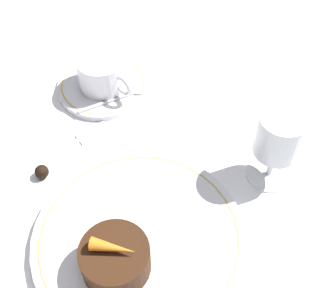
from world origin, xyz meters
TOP-DOWN VIEW (x-y plane):
  - ground_plane at (0.00, 0.00)m, footprint 3.00×3.00m
  - dinner_plate at (0.03, -0.06)m, footprint 0.27×0.27m
  - saucer at (-0.20, 0.10)m, footprint 0.15×0.15m
  - coffee_cup at (-0.20, 0.10)m, footprint 0.10×0.08m
  - spoon at (-0.16, 0.09)m, footprint 0.05×0.11m
  - wine_glass at (0.09, 0.14)m, footprint 0.06×0.06m
  - fork at (-0.15, -0.02)m, footprint 0.05×0.18m
  - dessert_cake at (0.04, -0.10)m, footprint 0.08×0.08m
  - carrot_garnish at (0.04, -0.10)m, footprint 0.05×0.04m
  - chocolate_truffle at (-0.14, -0.08)m, footprint 0.02×0.02m

SIDE VIEW (x-z plane):
  - ground_plane at x=0.00m, z-range 0.00..0.00m
  - fork at x=-0.15m, z-range 0.00..0.01m
  - saucer at x=-0.20m, z-range 0.00..0.01m
  - dinner_plate at x=0.03m, z-range 0.00..0.02m
  - chocolate_truffle at x=-0.14m, z-range 0.00..0.02m
  - spoon at x=-0.16m, z-range 0.01..0.01m
  - dessert_cake at x=0.04m, z-range 0.01..0.06m
  - coffee_cup at x=-0.20m, z-range 0.01..0.07m
  - carrot_garnish at x=0.04m, z-range 0.06..0.07m
  - wine_glass at x=0.09m, z-range 0.02..0.14m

